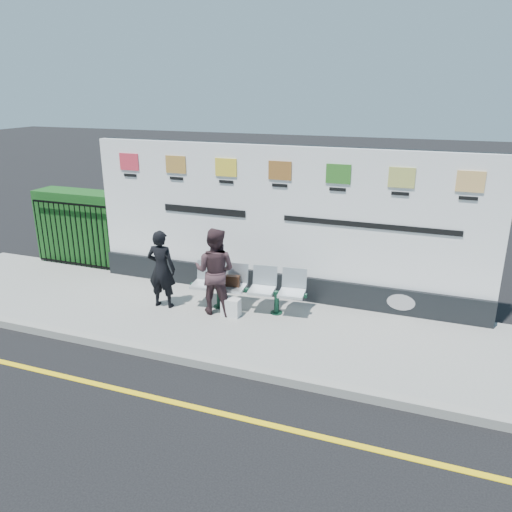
{
  "coord_description": "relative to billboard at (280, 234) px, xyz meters",
  "views": [
    {
      "loc": [
        3.32,
        -5.13,
        4.15
      ],
      "look_at": [
        0.35,
        2.88,
        1.25
      ],
      "focal_mm": 35.0,
      "sensor_mm": 36.0,
      "label": 1
    }
  ],
  "objects": [
    {
      "name": "woman_right",
      "position": [
        -0.88,
        -1.18,
        -0.48
      ],
      "size": [
        0.83,
        0.67,
        1.64
      ],
      "primitive_type": "imported",
      "rotation": [
        0.0,
        0.0,
        3.21
      ],
      "color": "#3A262A",
      "rests_on": "pavement"
    },
    {
      "name": "woman_left",
      "position": [
        -1.94,
        -1.29,
        -0.54
      ],
      "size": [
        0.58,
        0.4,
        1.52
      ],
      "primitive_type": "imported",
      "rotation": [
        0.0,
        0.0,
        3.21
      ],
      "color": "black",
      "rests_on": "pavement"
    },
    {
      "name": "yellow_line",
      "position": [
        -0.5,
        -3.85,
        -1.42
      ],
      "size": [
        14.0,
        0.1,
        0.01
      ],
      "primitive_type": "cube",
      "color": "yellow",
      "rests_on": "ground"
    },
    {
      "name": "pavement",
      "position": [
        -0.5,
        -1.35,
        -1.36
      ],
      "size": [
        14.0,
        3.0,
        0.12
      ],
      "primitive_type": "cube",
      "color": "gray",
      "rests_on": "ground"
    },
    {
      "name": "handbag_brown",
      "position": [
        -0.62,
        -0.94,
        -0.73
      ],
      "size": [
        0.28,
        0.15,
        0.21
      ],
      "primitive_type": "cube",
      "rotation": [
        0.0,
        0.0,
        0.14
      ],
      "color": "black",
      "rests_on": "bench"
    },
    {
      "name": "billboard",
      "position": [
        0.0,
        0.0,
        0.0
      ],
      "size": [
        8.0,
        0.3,
        3.0
      ],
      "color": "black",
      "rests_on": "pavement"
    },
    {
      "name": "carrier_bag_white",
      "position": [
        -0.54,
        -1.25,
        -1.13
      ],
      "size": [
        0.34,
        0.2,
        0.34
      ],
      "primitive_type": "cube",
      "color": "silver",
      "rests_on": "pavement"
    },
    {
      "name": "hedge",
      "position": [
        -5.08,
        0.45,
        -0.45
      ],
      "size": [
        2.35,
        0.7,
        1.7
      ],
      "primitive_type": "cube",
      "color": "#164917",
      "rests_on": "pavement"
    },
    {
      "name": "kerb",
      "position": [
        -0.5,
        -2.85,
        -1.35
      ],
      "size": [
        14.0,
        0.18,
        0.14
      ],
      "primitive_type": "cube",
      "color": "gray",
      "rests_on": "ground"
    },
    {
      "name": "ground",
      "position": [
        -0.5,
        -3.85,
        -1.42
      ],
      "size": [
        80.0,
        80.0,
        0.0
      ],
      "primitive_type": "plane",
      "color": "black"
    },
    {
      "name": "bench",
      "position": [
        -0.34,
        -0.91,
        -1.07
      ],
      "size": [
        2.2,
        0.78,
        0.46
      ],
      "primitive_type": null,
      "rotation": [
        0.0,
        0.0,
        0.1
      ],
      "color": "silver",
      "rests_on": "pavement"
    },
    {
      "name": "railing",
      "position": [
        -5.08,
        -0.0,
        -0.53
      ],
      "size": [
        2.05,
        0.06,
        1.54
      ],
      "primitive_type": null,
      "color": "black",
      "rests_on": "pavement"
    }
  ]
}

